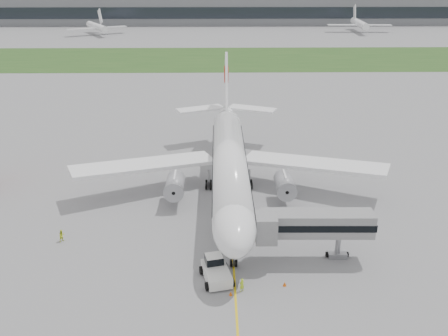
{
  "coord_description": "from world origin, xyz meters",
  "views": [
    {
      "loc": [
        -1.93,
        -64.57,
        33.1
      ],
      "look_at": [
        -0.85,
        2.0,
        5.45
      ],
      "focal_mm": 40.0,
      "sensor_mm": 36.0,
      "label": 1
    }
  ],
  "objects_px": {
    "ground_crew_near": "(242,285)",
    "pushback_tug": "(216,270)",
    "jet_bridge": "(310,225)",
    "airliner": "(229,159)"
  },
  "relations": [
    {
      "from": "pushback_tug",
      "to": "ground_crew_near",
      "type": "bearing_deg",
      "value": -54.05
    },
    {
      "from": "pushback_tug",
      "to": "jet_bridge",
      "type": "bearing_deg",
      "value": 5.23
    },
    {
      "from": "ground_crew_near",
      "to": "pushback_tug",
      "type": "bearing_deg",
      "value": -75.42
    },
    {
      "from": "jet_bridge",
      "to": "pushback_tug",
      "type": "bearing_deg",
      "value": -160.79
    },
    {
      "from": "jet_bridge",
      "to": "ground_crew_near",
      "type": "bearing_deg",
      "value": -142.56
    },
    {
      "from": "jet_bridge",
      "to": "ground_crew_near",
      "type": "relative_size",
      "value": 8.71
    },
    {
      "from": "pushback_tug",
      "to": "jet_bridge",
      "type": "height_order",
      "value": "jet_bridge"
    },
    {
      "from": "airliner",
      "to": "ground_crew_near",
      "type": "distance_m",
      "value": 25.13
    },
    {
      "from": "pushback_tug",
      "to": "ground_crew_near",
      "type": "distance_m",
      "value": 3.73
    },
    {
      "from": "airliner",
      "to": "ground_crew_near",
      "type": "height_order",
      "value": "airliner"
    }
  ]
}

